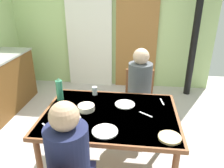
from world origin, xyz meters
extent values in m
plane|color=#B9B1AE|center=(0.00, 0.00, 0.00)|extent=(5.84, 5.84, 0.00)
cube|color=#B0CC85|center=(0.00, 2.25, 1.40)|extent=(4.09, 0.10, 2.81)
cube|color=#976431|center=(0.57, 2.17, 1.00)|extent=(0.80, 0.05, 2.00)
cylinder|color=black|center=(1.59, 1.90, 1.40)|extent=(0.12, 0.12, 2.81)
cube|color=white|center=(-0.36, 2.15, 1.18)|extent=(0.90, 0.03, 2.36)
cube|color=brown|center=(0.36, -0.23, 0.71)|extent=(1.34, 0.97, 0.04)
cube|color=#DFA597|center=(0.36, -0.23, 0.73)|extent=(1.28, 0.94, 0.00)
cylinder|color=brown|center=(-0.24, -0.65, 0.35)|extent=(0.06, 0.06, 0.69)
cylinder|color=brown|center=(-0.24, 0.18, 0.35)|extent=(0.06, 0.06, 0.69)
cylinder|color=brown|center=(0.96, 0.18, 0.35)|extent=(0.06, 0.06, 0.69)
cube|color=brown|center=(0.65, 0.53, 0.45)|extent=(0.40, 0.40, 0.04)
cube|color=brown|center=(0.65, 0.71, 0.66)|extent=(0.38, 0.04, 0.42)
cylinder|color=brown|center=(0.82, 0.36, 0.21)|extent=(0.04, 0.04, 0.41)
cylinder|color=brown|center=(0.48, 0.36, 0.21)|extent=(0.04, 0.04, 0.41)
cylinder|color=brown|center=(0.82, 0.70, 0.21)|extent=(0.04, 0.04, 0.41)
cylinder|color=brown|center=(0.48, 0.70, 0.21)|extent=(0.04, 0.04, 0.41)
cylinder|color=#1E2347|center=(0.15, -0.95, 0.77)|extent=(0.30, 0.30, 0.52)
sphere|color=tan|center=(0.15, -0.95, 1.12)|extent=(0.20, 0.20, 0.20)
cube|color=#495B55|center=(0.65, 0.37, 0.51)|extent=(0.30, 0.22, 0.12)
cylinder|color=#4C5156|center=(0.65, 0.48, 0.77)|extent=(0.30, 0.30, 0.52)
sphere|color=beige|center=(0.65, 0.48, 1.12)|extent=(0.20, 0.20, 0.20)
cylinder|color=#368B65|center=(-0.23, -0.02, 0.85)|extent=(0.07, 0.07, 0.23)
cone|color=#42815D|center=(-0.23, -0.02, 0.98)|extent=(0.05, 0.05, 0.03)
cylinder|color=#EDDFC7|center=(0.11, -0.21, 0.76)|extent=(0.17, 0.17, 0.05)
cylinder|color=white|center=(0.35, -0.55, 0.74)|extent=(0.23, 0.23, 0.01)
cylinder|color=white|center=(0.49, -0.05, 0.74)|extent=(0.21, 0.21, 0.01)
cylinder|color=white|center=(0.00, -0.41, 0.74)|extent=(0.20, 0.20, 0.01)
cylinder|color=silver|center=(0.13, 0.16, 0.78)|extent=(0.06, 0.06, 0.10)
cylinder|color=#DBB77A|center=(0.90, -0.58, 0.74)|extent=(0.19, 0.19, 0.02)
cube|color=silver|center=(-0.18, -0.54, 0.73)|extent=(0.12, 0.11, 0.00)
cube|color=silver|center=(0.89, 0.07, 0.73)|extent=(0.04, 0.15, 0.00)
cube|color=silver|center=(0.71, -0.22, 0.73)|extent=(0.13, 0.10, 0.00)
camera|label=1|loc=(0.60, -2.10, 1.86)|focal=34.90mm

